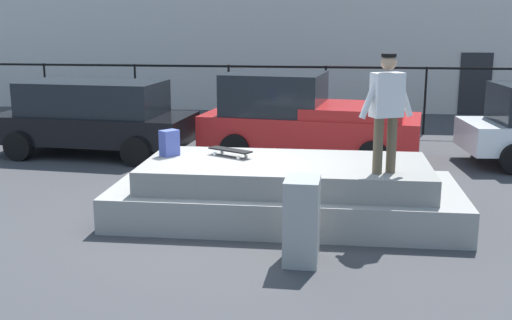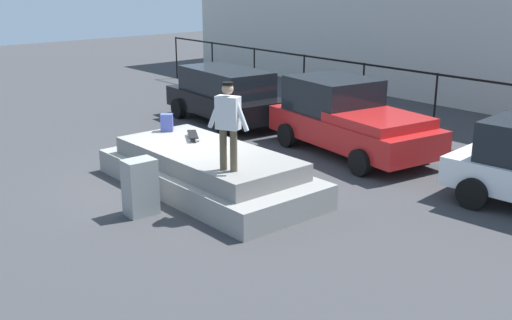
% 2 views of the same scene
% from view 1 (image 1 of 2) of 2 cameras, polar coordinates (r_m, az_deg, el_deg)
% --- Properties ---
extents(ground_plane, '(60.00, 60.00, 0.00)m').
position_cam_1_polar(ground_plane, '(10.05, -2.14, -5.24)').
color(ground_plane, '#38383A').
extents(concrete_ledge, '(5.39, 2.42, 0.90)m').
position_cam_1_polar(concrete_ledge, '(10.01, 2.70, -2.89)').
color(concrete_ledge, gray).
rests_on(concrete_ledge, ground_plane).
extents(skateboarder, '(0.81, 0.46, 1.71)m').
position_cam_1_polar(skateboarder, '(9.17, 11.69, 4.87)').
color(skateboarder, brown).
rests_on(skateboarder, concrete_ledge).
extents(skateboard, '(0.76, 0.56, 0.12)m').
position_cam_1_polar(skateboard, '(10.23, -2.34, 0.87)').
color(skateboard, black).
rests_on(skateboard, concrete_ledge).
extents(backpack, '(0.33, 0.34, 0.42)m').
position_cam_1_polar(backpack, '(10.35, -7.81, 1.53)').
color(backpack, '#3F4C99').
rests_on(backpack, concrete_ledge).
extents(car_black_hatchback_near, '(4.60, 2.43, 1.69)m').
position_cam_1_polar(car_black_hatchback_near, '(14.95, -14.36, 3.88)').
color(car_black_hatchback_near, black).
rests_on(car_black_hatchback_near, ground_plane).
extents(car_red_pickup_mid, '(5.01, 2.74, 1.89)m').
position_cam_1_polar(car_red_pickup_mid, '(14.27, 4.25, 3.95)').
color(car_red_pickup_mid, '#B21E1E').
rests_on(car_red_pickup_mid, ground_plane).
extents(utility_box, '(0.46, 0.61, 1.12)m').
position_cam_1_polar(utility_box, '(8.16, 4.14, -5.46)').
color(utility_box, gray).
rests_on(utility_box, ground_plane).
extents(fence_row, '(24.06, 0.06, 1.82)m').
position_cam_1_polar(fence_row, '(17.47, 1.87, 6.88)').
color(fence_row, black).
rests_on(fence_row, ground_plane).
extents(warehouse_building, '(31.07, 8.68, 7.00)m').
position_cam_1_polar(warehouse_building, '(25.28, 3.53, 13.65)').
color(warehouse_building, beige).
rests_on(warehouse_building, ground_plane).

